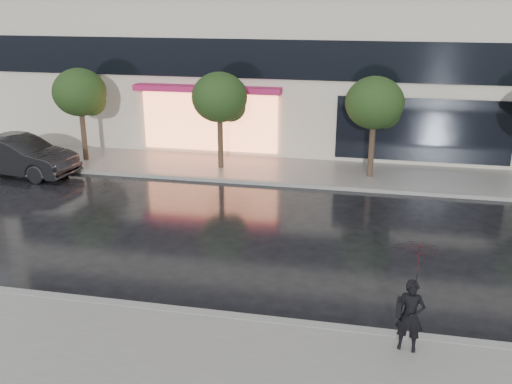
# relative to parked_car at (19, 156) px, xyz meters

# --- Properties ---
(ground) EXTENTS (120.00, 120.00, 0.00)m
(ground) POSITION_rel_parked_car_xyz_m (10.67, -7.75, -0.79)
(ground) COLOR black
(ground) RESTS_ON ground
(sidewalk_near) EXTENTS (60.00, 4.50, 0.12)m
(sidewalk_near) POSITION_rel_parked_car_xyz_m (10.67, -11.00, -0.73)
(sidewalk_near) COLOR slate
(sidewalk_near) RESTS_ON ground
(sidewalk_far) EXTENTS (60.00, 3.50, 0.12)m
(sidewalk_far) POSITION_rel_parked_car_xyz_m (10.67, 2.50, -0.73)
(sidewalk_far) COLOR slate
(sidewalk_far) RESTS_ON ground
(curb_near) EXTENTS (60.00, 0.25, 0.14)m
(curb_near) POSITION_rel_parked_car_xyz_m (10.67, -8.75, -0.72)
(curb_near) COLOR gray
(curb_near) RESTS_ON ground
(curb_far) EXTENTS (60.00, 0.25, 0.14)m
(curb_far) POSITION_rel_parked_car_xyz_m (10.67, 0.75, -0.72)
(curb_far) COLOR gray
(curb_far) RESTS_ON ground
(tree_far_west) EXTENTS (2.20, 2.20, 3.99)m
(tree_far_west) POSITION_rel_parked_car_xyz_m (1.73, 2.28, 2.14)
(tree_far_west) COLOR #33261C
(tree_far_west) RESTS_ON ground
(tree_mid_west) EXTENTS (2.20, 2.20, 3.99)m
(tree_mid_west) POSITION_rel_parked_car_xyz_m (7.73, 2.28, 2.14)
(tree_mid_west) COLOR #33261C
(tree_mid_west) RESTS_ON ground
(tree_mid_east) EXTENTS (2.20, 2.20, 3.99)m
(tree_mid_east) POSITION_rel_parked_car_xyz_m (13.73, 2.28, 2.14)
(tree_mid_east) COLOR #33261C
(tree_mid_east) RESTS_ON ground
(parked_car) EXTENTS (4.94, 2.26, 1.57)m
(parked_car) POSITION_rel_parked_car_xyz_m (0.00, 0.00, 0.00)
(parked_car) COLOR black
(parked_car) RESTS_ON ground
(pedestrian_with_umbrella) EXTENTS (1.16, 1.18, 2.30)m
(pedestrian_with_umbrella) POSITION_rel_parked_car_xyz_m (14.64, -9.25, 0.91)
(pedestrian_with_umbrella) COLOR black
(pedestrian_with_umbrella) RESTS_ON sidewalk_near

